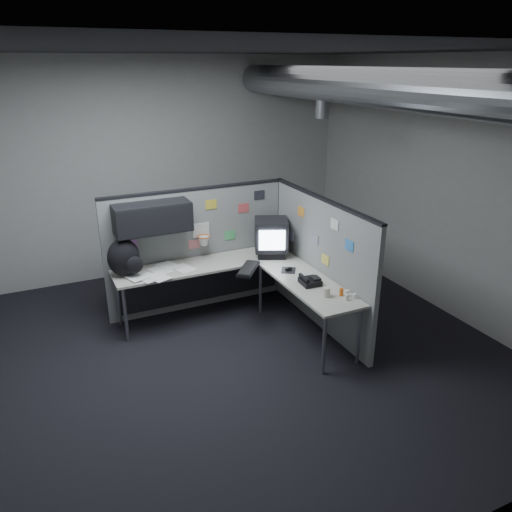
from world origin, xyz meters
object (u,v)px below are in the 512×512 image
monitor (271,237)px  phone (310,281)px  desk (232,277)px  backpack (125,258)px  keyboard (248,269)px

monitor → phone: (-0.02, -1.02, -0.21)m
desk → monitor: size_ratio=4.19×
backpack → monitor: bearing=-21.2°
monitor → backpack: size_ratio=1.20×
desk → phone: bearing=-52.8°
desk → keyboard: bearing=-46.7°
monitor → phone: 1.04m
desk → keyboard: keyboard is taller
keyboard → backpack: (-1.38, 0.46, 0.20)m
desk → keyboard: (0.15, -0.16, 0.14)m
monitor → keyboard: (-0.49, -0.36, -0.23)m
keyboard → backpack: bearing=155.0°
keyboard → phone: 0.81m
keyboard → phone: (0.47, -0.66, 0.02)m
desk → monitor: bearing=17.8°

